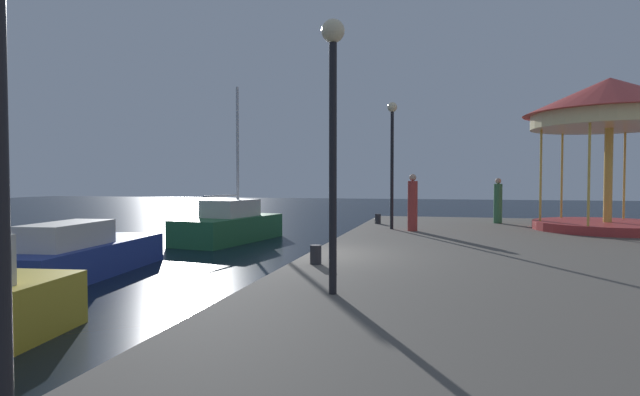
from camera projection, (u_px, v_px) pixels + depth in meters
name	position (u px, v px, depth m)	size (l,w,h in m)	color
ground_plane	(307.00, 287.00, 12.17)	(120.00, 120.00, 0.00)	black
quay_dock	(603.00, 283.00, 10.63)	(12.90, 27.02, 0.80)	#5B564F
sailboat_green	(230.00, 225.00, 21.29)	(3.00, 5.76, 6.56)	#236638
motorboat_blue	(82.00, 255.00, 13.50)	(2.29, 5.93, 1.49)	navy
carousel	(609.00, 117.00, 17.72)	(5.72, 5.72, 5.35)	#B23333
lamp_post_mid_promenade	(333.00, 106.00, 7.75)	(0.36, 0.36, 4.21)	black
lamp_post_far_end	(392.00, 143.00, 18.28)	(0.36, 0.36, 4.58)	black
bollard_center	(316.00, 255.00, 10.65)	(0.24, 0.24, 0.40)	#2D2D33
bollard_north	(378.00, 219.00, 20.68)	(0.24, 0.24, 0.40)	#2D2D33
person_mid_promenade	(498.00, 202.00, 20.88)	(0.34, 0.34, 1.86)	#387247
person_near_carousel	(413.00, 204.00, 17.64)	(0.34, 0.34, 1.98)	#B23833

